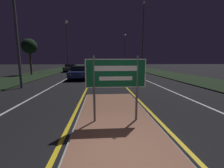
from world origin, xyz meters
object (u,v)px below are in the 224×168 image
(car_approaching_0, at_px, (80,72))
(car_approaching_1, at_px, (71,68))
(car_receding_2, at_px, (114,66))
(car_approaching_2, at_px, (90,66))
(streetlight_left_near, at_px, (14,5))
(streetlight_right_far, at_px, (125,46))
(car_receding_1, at_px, (116,68))
(streetlight_right_near, at_px, (143,32))
(car_receding_0, at_px, (129,72))
(streetlight_left_far, at_px, (67,38))
(highway_sign, at_px, (116,76))

(car_approaching_0, relative_size, car_approaching_1, 1.07)
(car_receding_2, xyz_separation_m, car_approaching_1, (-8.67, -7.83, -0.05))
(car_receding_2, bearing_deg, car_approaching_2, 176.80)
(streetlight_left_near, height_order, streetlight_right_far, streetlight_left_near)
(streetlight_left_near, bearing_deg, car_receding_1, 60.87)
(streetlight_left_near, distance_m, car_receding_1, 18.53)
(streetlight_right_near, bearing_deg, car_receding_1, 143.55)
(streetlight_left_near, relative_size, car_receding_0, 2.02)
(car_receding_0, relative_size, car_receding_1, 0.97)
(streetlight_left_far, distance_m, car_receding_2, 12.62)
(car_receding_2, distance_m, car_approaching_0, 19.75)
(streetlight_left_far, distance_m, streetlight_right_near, 13.88)
(streetlight_left_far, bearing_deg, car_receding_2, 34.78)
(car_receding_2, bearing_deg, car_receding_1, -92.55)
(highway_sign, bearing_deg, streetlight_left_near, 132.69)
(streetlight_left_near, height_order, car_approaching_1, streetlight_left_near)
(car_receding_1, distance_m, car_approaching_2, 10.52)
(highway_sign, bearing_deg, car_receding_0, 77.08)
(streetlight_right_far, xyz_separation_m, car_receding_1, (-3.71, -13.60, -5.19))
(streetlight_right_near, bearing_deg, streetlight_left_far, 158.24)
(streetlight_right_near, distance_m, car_approaching_0, 12.96)
(car_receding_0, bearing_deg, streetlight_left_near, -151.26)
(streetlight_right_near, height_order, car_approaching_2, streetlight_right_near)
(car_receding_2, bearing_deg, streetlight_left_far, -145.22)
(car_receding_0, distance_m, car_approaching_1, 14.43)
(streetlight_left_near, xyz_separation_m, streetlight_left_far, (-0.30, 17.85, 0.38))
(streetlight_left_far, relative_size, car_receding_0, 1.95)
(highway_sign, bearing_deg, car_receding_2, 84.89)
(highway_sign, relative_size, car_approaching_2, 0.44)
(highway_sign, relative_size, streetlight_left_near, 0.22)
(streetlight_left_near, bearing_deg, car_approaching_1, 88.61)
(streetlight_right_near, bearing_deg, highway_sign, -107.90)
(car_receding_0, distance_m, car_receding_1, 10.66)
(car_receding_2, bearing_deg, highway_sign, -95.11)
(streetlight_left_near, bearing_deg, car_approaching_2, 82.16)
(car_approaching_1, height_order, car_approaching_2, car_approaching_2)
(car_receding_0, bearing_deg, car_receding_1, 91.59)
(car_receding_1, distance_m, car_approaching_1, 8.34)
(car_receding_2, relative_size, car_approaching_0, 0.91)
(car_receding_1, bearing_deg, car_approaching_2, 120.18)
(streetlight_right_near, height_order, car_receding_2, streetlight_right_near)
(car_receding_0, bearing_deg, car_approaching_2, 105.78)
(car_receding_1, bearing_deg, streetlight_right_far, 74.73)
(streetlight_left_far, relative_size, car_receding_1, 1.90)
(car_receding_1, xyz_separation_m, car_receding_2, (0.39, 8.77, 0.02))
(streetlight_left_far, xyz_separation_m, car_receding_2, (9.38, 6.51, -5.37))
(car_approaching_1, bearing_deg, streetlight_left_far, 118.12)
(streetlight_left_near, height_order, car_receding_1, streetlight_left_near)
(streetlight_right_far, distance_m, car_receding_0, 25.03)
(streetlight_left_far, xyz_separation_m, car_approaching_0, (3.86, -12.45, -5.39))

